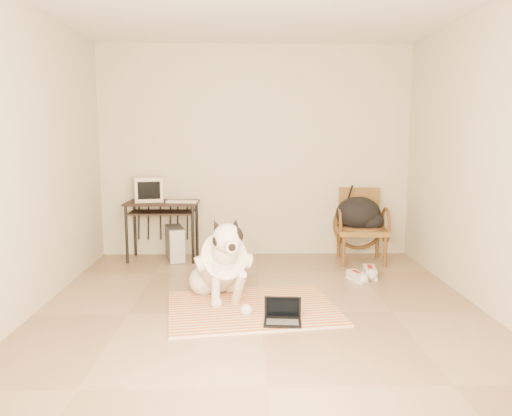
{
  "coord_description": "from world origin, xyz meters",
  "views": [
    {
      "loc": [
        -0.14,
        -4.22,
        1.55
      ],
      "look_at": [
        -0.03,
        0.43,
        0.88
      ],
      "focal_mm": 35.0,
      "sensor_mm": 36.0,
      "label": 1
    }
  ],
  "objects_px": {
    "rattan_chair": "(361,225)",
    "backpack": "(360,215)",
    "computer_desk": "(162,210)",
    "crt_monitor": "(148,189)",
    "dog": "(221,265)",
    "pc_tower": "(175,243)",
    "laptop": "(283,316)"
  },
  "relations": [
    {
      "from": "dog",
      "to": "pc_tower",
      "type": "bearing_deg",
      "value": 112.88
    },
    {
      "from": "dog",
      "to": "laptop",
      "type": "bearing_deg",
      "value": -50.59
    },
    {
      "from": "backpack",
      "to": "laptop",
      "type": "bearing_deg",
      "value": -118.57
    },
    {
      "from": "pc_tower",
      "to": "crt_monitor",
      "type": "bearing_deg",
      "value": 165.6
    },
    {
      "from": "pc_tower",
      "to": "laptop",
      "type": "bearing_deg",
      "value": -61.59
    },
    {
      "from": "dog",
      "to": "crt_monitor",
      "type": "height_order",
      "value": "crt_monitor"
    },
    {
      "from": "pc_tower",
      "to": "backpack",
      "type": "relative_size",
      "value": 0.84
    },
    {
      "from": "computer_desk",
      "to": "crt_monitor",
      "type": "relative_size",
      "value": 2.23
    },
    {
      "from": "laptop",
      "to": "backpack",
      "type": "bearing_deg",
      "value": 61.43
    },
    {
      "from": "dog",
      "to": "pc_tower",
      "type": "relative_size",
      "value": 2.26
    },
    {
      "from": "rattan_chair",
      "to": "laptop",
      "type": "bearing_deg",
      "value": -118.3
    },
    {
      "from": "laptop",
      "to": "dog",
      "type": "bearing_deg",
      "value": 129.41
    },
    {
      "from": "laptop",
      "to": "backpack",
      "type": "relative_size",
      "value": 0.56
    },
    {
      "from": "pc_tower",
      "to": "rattan_chair",
      "type": "xyz_separation_m",
      "value": [
        2.32,
        -0.09,
        0.24
      ]
    },
    {
      "from": "rattan_chair",
      "to": "backpack",
      "type": "relative_size",
      "value": 1.55
    },
    {
      "from": "laptop",
      "to": "computer_desk",
      "type": "bearing_deg",
      "value": 121.18
    },
    {
      "from": "backpack",
      "to": "pc_tower",
      "type": "bearing_deg",
      "value": 175.76
    },
    {
      "from": "pc_tower",
      "to": "rattan_chair",
      "type": "relative_size",
      "value": 0.54
    },
    {
      "from": "pc_tower",
      "to": "rattan_chair",
      "type": "height_order",
      "value": "rattan_chair"
    },
    {
      "from": "pc_tower",
      "to": "rattan_chair",
      "type": "distance_m",
      "value": 2.33
    },
    {
      "from": "crt_monitor",
      "to": "pc_tower",
      "type": "height_order",
      "value": "crt_monitor"
    },
    {
      "from": "laptop",
      "to": "pc_tower",
      "type": "xyz_separation_m",
      "value": [
        -1.19,
        2.19,
        0.14
      ]
    },
    {
      "from": "rattan_chair",
      "to": "backpack",
      "type": "bearing_deg",
      "value": -111.16
    },
    {
      "from": "computer_desk",
      "to": "backpack",
      "type": "height_order",
      "value": "backpack"
    },
    {
      "from": "laptop",
      "to": "pc_tower",
      "type": "height_order",
      "value": "pc_tower"
    },
    {
      "from": "laptop",
      "to": "crt_monitor",
      "type": "relative_size",
      "value": 0.8
    },
    {
      "from": "computer_desk",
      "to": "crt_monitor",
      "type": "height_order",
      "value": "crt_monitor"
    },
    {
      "from": "crt_monitor",
      "to": "pc_tower",
      "type": "distance_m",
      "value": 0.76
    },
    {
      "from": "crt_monitor",
      "to": "rattan_chair",
      "type": "xyz_separation_m",
      "value": [
        2.65,
        -0.17,
        -0.44
      ]
    },
    {
      "from": "laptop",
      "to": "backpack",
      "type": "distance_m",
      "value": 2.37
    },
    {
      "from": "dog",
      "to": "pc_tower",
      "type": "height_order",
      "value": "dog"
    },
    {
      "from": "dog",
      "to": "rattan_chair",
      "type": "height_order",
      "value": "rattan_chair"
    }
  ]
}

